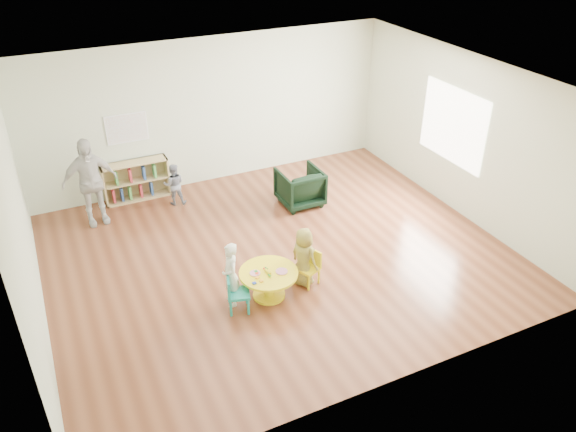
% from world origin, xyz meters
% --- Properties ---
extents(room, '(7.10, 7.00, 2.80)m').
position_xyz_m(room, '(0.01, 0.00, 1.89)').
color(room, brown).
rests_on(room, ground).
extents(activity_table, '(0.84, 0.84, 0.46)m').
position_xyz_m(activity_table, '(-0.56, -0.89, 0.29)').
color(activity_table, yellow).
rests_on(activity_table, ground).
extents(kid_chair_left, '(0.37, 0.37, 0.56)m').
position_xyz_m(kid_chair_left, '(-1.09, -0.98, 0.30)').
color(kid_chair_left, '#198C7D').
rests_on(kid_chair_left, ground).
extents(kid_chair_right, '(0.38, 0.38, 0.54)m').
position_xyz_m(kid_chair_right, '(0.12, -0.85, 0.29)').
color(kid_chair_right, yellow).
rests_on(kid_chair_right, ground).
extents(bookshelf, '(1.20, 0.30, 0.75)m').
position_xyz_m(bookshelf, '(-1.61, 2.86, 0.37)').
color(bookshelf, tan).
rests_on(bookshelf, ground).
extents(alphabet_poster, '(0.74, 0.01, 0.54)m').
position_xyz_m(alphabet_poster, '(-1.60, 2.98, 1.35)').
color(alphabet_poster, white).
rests_on(alphabet_poster, ground).
extents(armchair, '(0.74, 0.76, 0.69)m').
position_xyz_m(armchair, '(1.05, 1.34, 0.35)').
color(armchair, black).
rests_on(armchair, ground).
extents(child_left, '(0.27, 0.38, 0.97)m').
position_xyz_m(child_left, '(-1.09, -0.81, 0.49)').
color(child_left, silver).
rests_on(child_left, ground).
extents(child_right, '(0.44, 0.53, 0.93)m').
position_xyz_m(child_right, '(0.03, -0.83, 0.46)').
color(child_right, yellow).
rests_on(child_right, ground).
extents(toddler, '(0.45, 0.39, 0.79)m').
position_xyz_m(toddler, '(-1.02, 2.33, 0.40)').
color(toddler, '#192540').
rests_on(toddler, ground).
extents(adult_caretaker, '(0.95, 0.45, 1.57)m').
position_xyz_m(adult_caretaker, '(-2.44, 2.27, 0.78)').
color(adult_caretaker, beige).
rests_on(adult_caretaker, ground).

